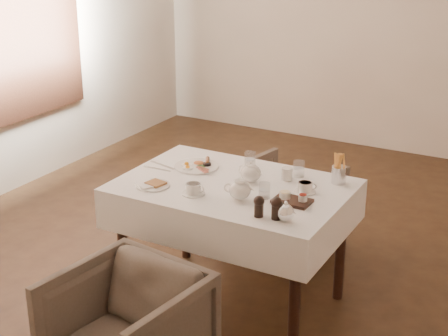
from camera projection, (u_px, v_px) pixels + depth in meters
table at (233, 203)px, 3.91m from camera, size 1.28×0.88×0.75m
armchair_near at (127, 332)px, 3.30m from camera, size 0.73×0.75×0.61m
armchair_far at (284, 206)px, 4.70m from camera, size 0.75×0.76×0.60m
breakfast_plate at (197, 166)px, 4.12m from camera, size 0.27×0.27×0.03m
side_plate at (152, 185)px, 3.84m from camera, size 0.21×0.19×0.02m
teapot_centre at (251, 172)px, 3.87m from camera, size 0.18×0.15×0.13m
teapot_front at (240, 189)px, 3.64m from camera, size 0.18×0.16×0.13m
creamer at (287, 174)px, 3.91m from camera, size 0.07×0.07×0.07m
teacup_near at (193, 189)px, 3.72m from camera, size 0.13×0.13×0.06m
teacup_far at (305, 188)px, 3.75m from camera, size 0.12×0.12×0.06m
glass_left at (250, 160)px, 4.11m from camera, size 0.07×0.07×0.09m
glass_mid at (264, 191)px, 3.67m from camera, size 0.07×0.07×0.09m
glass_right at (299, 169)px, 3.97m from camera, size 0.07×0.07×0.09m
condiment_board at (292, 200)px, 3.62m from camera, size 0.20×0.13×0.05m
pepper_mill_left at (259, 206)px, 3.44m from camera, size 0.06×0.06×0.11m
pepper_mill_right at (276, 208)px, 3.41m from camera, size 0.08×0.08×0.12m
silver_pot at (286, 211)px, 3.39m from camera, size 0.12×0.11×0.11m
fries_cup at (339, 170)px, 3.86m from camera, size 0.08×0.08×0.18m
cutlery_fork at (162, 165)px, 4.15m from camera, size 0.21×0.07×0.00m
cutlery_knife at (157, 169)px, 4.09m from camera, size 0.19×0.02×0.00m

